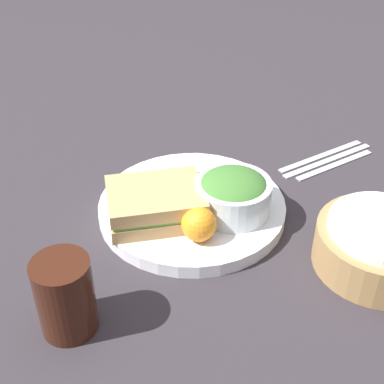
% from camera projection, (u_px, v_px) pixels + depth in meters
% --- Properties ---
extents(ground_plane, '(4.00, 4.00, 0.00)m').
position_uv_depth(ground_plane, '(192.00, 213.00, 0.86)').
color(ground_plane, '#2D282D').
extents(plate, '(0.30, 0.30, 0.02)m').
position_uv_depth(plate, '(192.00, 208.00, 0.85)').
color(plate, silver).
rests_on(plate, ground_plane).
extents(sandwich, '(0.17, 0.14, 0.05)m').
position_uv_depth(sandwich, '(156.00, 203.00, 0.80)').
color(sandwich, tan).
rests_on(sandwich, plate).
extents(salad_bowl, '(0.12, 0.12, 0.07)m').
position_uv_depth(salad_bowl, '(233.00, 193.00, 0.81)').
color(salad_bowl, silver).
rests_on(salad_bowl, plate).
extents(dressing_cup, '(0.06, 0.06, 0.03)m').
position_uv_depth(dressing_cup, '(196.00, 170.00, 0.90)').
color(dressing_cup, '#B7B7BC').
rests_on(dressing_cup, plate).
extents(orange_wedge, '(0.05, 0.05, 0.05)m').
position_uv_depth(orange_wedge, '(199.00, 224.00, 0.76)').
color(orange_wedge, orange).
rests_on(orange_wedge, plate).
extents(drink_glass, '(0.07, 0.07, 0.11)m').
position_uv_depth(drink_glass, '(65.00, 296.00, 0.64)').
color(drink_glass, '#38190F').
rests_on(drink_glass, ground_plane).
extents(bread_basket, '(0.18, 0.18, 0.07)m').
position_uv_depth(bread_basket, '(380.00, 245.00, 0.75)').
color(bread_basket, '#997547').
rests_on(bread_basket, ground_plane).
extents(fork, '(0.20, 0.03, 0.01)m').
position_uv_depth(fork, '(321.00, 156.00, 1.00)').
color(fork, '#B2B2B7').
rests_on(fork, ground_plane).
extents(knife, '(0.21, 0.03, 0.01)m').
position_uv_depth(knife, '(328.00, 160.00, 0.99)').
color(knife, '#B2B2B7').
rests_on(knife, ground_plane).
extents(spoon, '(0.18, 0.03, 0.01)m').
position_uv_depth(spoon, '(335.00, 164.00, 0.97)').
color(spoon, '#B2B2B7').
rests_on(spoon, ground_plane).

